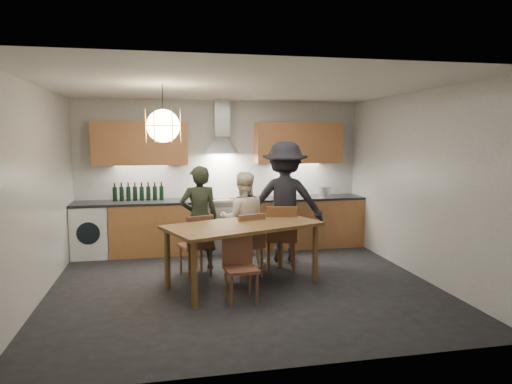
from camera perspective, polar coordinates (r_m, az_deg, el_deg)
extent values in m
plane|color=black|center=(6.22, -1.60, -11.54)|extent=(5.00, 5.00, 0.00)
cube|color=silver|center=(8.15, -4.38, 2.18)|extent=(5.00, 0.02, 2.60)
cube|color=silver|center=(3.76, 4.29, -3.33)|extent=(5.00, 0.02, 2.60)
cube|color=silver|center=(6.03, -25.73, -0.13)|extent=(0.02, 4.50, 2.60)
cube|color=silver|center=(6.82, 19.51, 0.89)|extent=(0.02, 4.50, 2.60)
cube|color=silver|center=(5.93, -1.69, 13.02)|extent=(5.00, 4.50, 0.02)
cube|color=#BB7D47|center=(7.91, -12.54, -4.47)|extent=(1.45, 0.60, 0.86)
cube|color=#BB7D47|center=(8.29, 6.13, -3.82)|extent=(2.05, 0.60, 0.86)
cube|color=white|center=(8.00, -19.92, -4.63)|extent=(0.58, 0.58, 0.85)
cube|color=black|center=(7.85, -14.81, -1.29)|extent=(2.05, 0.62, 0.04)
cube|color=black|center=(8.22, 6.17, -0.74)|extent=(2.05, 0.62, 0.04)
cube|color=silver|center=(7.98, -4.05, -4.44)|extent=(0.90, 0.60, 0.80)
cube|color=black|center=(7.71, -3.76, -5.00)|extent=(0.78, 0.02, 0.42)
cube|color=slate|center=(7.91, -4.07, -1.31)|extent=(0.90, 0.60, 0.08)
cube|color=silver|center=(7.64, -3.82, -1.14)|extent=(0.90, 0.08, 0.04)
cube|color=#C5814C|center=(7.90, -14.25, 5.91)|extent=(1.55, 0.35, 0.72)
cube|color=#C5814C|center=(8.24, 5.33, 6.12)|extent=(1.55, 0.35, 0.72)
cube|color=silver|center=(8.00, -4.32, 9.19)|extent=(0.26, 0.22, 0.62)
cylinder|color=black|center=(5.72, -11.59, 10.60)|extent=(0.01, 0.01, 0.50)
sphere|color=#FFE0A5|center=(5.71, -11.53, 8.10)|extent=(0.40, 0.40, 0.40)
torus|color=gold|center=(5.71, -11.53, 8.10)|extent=(0.43, 0.43, 0.01)
cube|color=brown|center=(6.00, -1.63, -4.20)|extent=(2.20, 1.64, 0.04)
cylinder|color=brown|center=(5.34, -7.72, -10.28)|extent=(0.08, 0.08, 0.79)
cylinder|color=brown|center=(6.06, -11.02, -8.27)|extent=(0.08, 0.08, 0.79)
cylinder|color=brown|center=(6.29, 7.43, -7.64)|extent=(0.08, 0.08, 0.79)
cylinder|color=brown|center=(6.91, 3.05, -6.27)|extent=(0.08, 0.08, 0.79)
cube|color=brown|center=(6.58, -7.59, -6.68)|extent=(0.51, 0.51, 0.04)
cube|color=brown|center=(6.37, -6.98, -4.93)|extent=(0.39, 0.17, 0.44)
cylinder|color=brown|center=(6.84, -6.85, -8.07)|extent=(0.03, 0.03, 0.41)
cylinder|color=brown|center=(6.56, -5.67, -8.72)|extent=(0.03, 0.03, 0.41)
cylinder|color=brown|center=(6.72, -9.40, -8.39)|extent=(0.03, 0.03, 0.41)
cylinder|color=brown|center=(6.43, -8.32, -9.07)|extent=(0.03, 0.03, 0.41)
cube|color=brown|center=(6.49, -1.28, -6.69)|extent=(0.52, 0.52, 0.04)
cube|color=brown|center=(6.27, -0.49, -4.85)|extent=(0.41, 0.16, 0.45)
cylinder|color=brown|center=(6.76, -0.68, -8.14)|extent=(0.04, 0.04, 0.42)
cylinder|color=brown|center=(6.48, 0.75, -8.81)|extent=(0.04, 0.04, 0.42)
cylinder|color=brown|center=(6.62, -3.26, -8.49)|extent=(0.04, 0.04, 0.42)
cylinder|color=brown|center=(6.33, -1.92, -9.21)|extent=(0.04, 0.04, 0.42)
cube|color=brown|center=(6.79, 3.13, -5.82)|extent=(0.52, 0.52, 0.04)
cube|color=brown|center=(6.54, 3.25, -3.95)|extent=(0.44, 0.13, 0.49)
cylinder|color=brown|center=(7.03, 4.50, -7.45)|extent=(0.04, 0.04, 0.45)
cylinder|color=brown|center=(6.69, 4.76, -8.21)|extent=(0.04, 0.04, 0.45)
cylinder|color=brown|center=(7.01, 1.55, -7.48)|extent=(0.04, 0.04, 0.45)
cylinder|color=brown|center=(6.66, 1.65, -8.24)|extent=(0.04, 0.04, 0.45)
cube|color=brown|center=(5.49, -1.89, -9.63)|extent=(0.41, 0.41, 0.04)
cube|color=brown|center=(5.59, -2.34, -6.95)|extent=(0.38, 0.07, 0.41)
cylinder|color=brown|center=(5.38, -3.06, -12.36)|extent=(0.03, 0.03, 0.39)
cylinder|color=brown|center=(5.66, -3.80, -11.37)|extent=(0.03, 0.03, 0.39)
cylinder|color=brown|center=(5.46, 0.13, -12.07)|extent=(0.03, 0.03, 0.39)
cylinder|color=brown|center=(5.73, -0.77, -11.12)|extent=(0.03, 0.03, 0.39)
imported|color=black|center=(6.81, -7.10, -3.23)|extent=(0.59, 0.42, 1.55)
imported|color=white|center=(6.95, -1.63, -3.42)|extent=(0.76, 0.62, 1.45)
imported|color=black|center=(7.25, 3.64, -1.21)|extent=(1.37, 1.01, 1.89)
imported|color=silver|center=(8.05, 3.49, -0.43)|extent=(0.43, 0.43, 0.08)
cylinder|color=silver|center=(8.33, 8.59, 0.01)|extent=(0.26, 0.26, 0.16)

